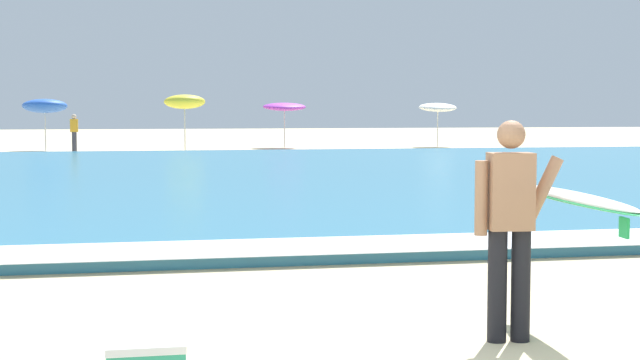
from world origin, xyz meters
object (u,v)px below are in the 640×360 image
Objects in this scene: beachgoer_near_row_left at (74,132)px; beach_umbrella_1 at (45,106)px; beach_umbrella_2 at (185,102)px; beach_umbrella_3 at (284,107)px; beach_umbrella_4 at (438,107)px; surfer_with_board at (538,211)px.

beach_umbrella_1 is at bearing 127.11° from beachgoer_near_row_left.
beach_umbrella_2 is at bearing -9.50° from beach_umbrella_1.
beach_umbrella_1 is 10.68m from beach_umbrella_3.
beach_umbrella_4 reaches higher than beachgoer_near_row_left.
beachgoer_near_row_left is at bearing -163.00° from beach_umbrella_3.
beach_umbrella_4 is at bearing 2.43° from beach_umbrella_1.
beach_umbrella_4 reaches higher than beach_umbrella_3.
beach_umbrella_3 is (4.71, 2.13, -0.21)m from beach_umbrella_2.
beach_umbrella_1 reaches higher than beachgoer_near_row_left.
beach_umbrella_3 reaches higher than surfer_with_board.
beach_umbrella_1 is 1.45× the size of beachgoer_near_row_left.
beach_umbrella_1 is (-6.54, 35.98, 0.89)m from surfer_with_board.
beach_umbrella_4 reaches higher than surfer_with_board.
beach_umbrella_4 is at bearing 8.44° from beachgoer_near_row_left.
surfer_with_board is 1.66× the size of beachgoer_near_row_left.
surfer_with_board is 37.35m from beach_umbrella_3.
surfer_with_board is at bearing -96.27° from beach_umbrella_3.
beach_umbrella_4 is at bearing -3.00° from beach_umbrella_3.
beach_umbrella_2 is at bearing 91.04° from surfer_with_board.
surfer_with_board is 1.06× the size of beach_umbrella_2.
beach_umbrella_4 is at bearing 72.78° from surfer_with_board.
beach_umbrella_2 is at bearing -171.72° from beach_umbrella_4.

